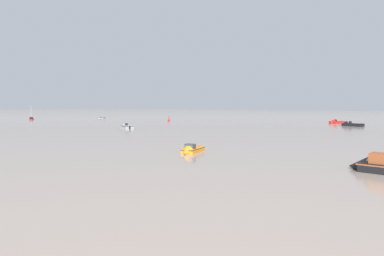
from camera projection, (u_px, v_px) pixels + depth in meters
name	position (u px, v px, depth m)	size (l,w,h in m)	color
motorboat_moored_1	(350.00, 125.00, 92.76)	(6.71, 4.69, 2.19)	black
motorboat_moored_2	(383.00, 168.00, 27.87)	(6.77, 3.29, 2.47)	black
rowboat_moored_0	(102.00, 118.00, 151.92)	(1.57, 4.24, 0.66)	white
sailboat_moored_0	(31.00, 119.00, 138.56)	(5.82, 4.46, 6.41)	red
motorboat_moored_4	(191.00, 151.00, 39.53)	(2.05, 4.59, 1.69)	orange
motorboat_moored_5	(335.00, 123.00, 104.50)	(4.82, 6.53, 2.14)	red
motorboat_moored_7	(126.00, 127.00, 83.57)	(6.02, 4.86, 2.01)	gray
channel_buoy	(169.00, 120.00, 122.19)	(0.90, 0.90, 2.30)	red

